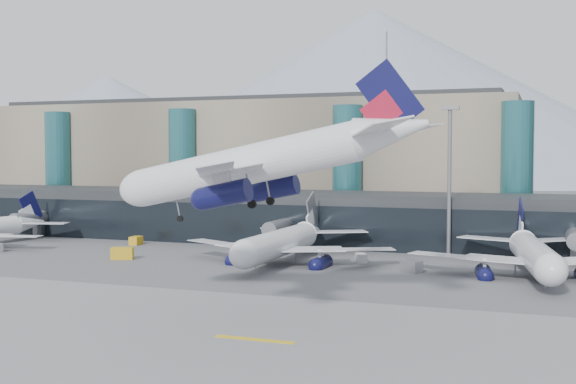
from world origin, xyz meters
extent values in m
plane|color=#515154|center=(0.00, 0.00, 0.00)|extent=(900.00, 900.00, 0.00)
cube|color=slate|center=(0.00, -15.00, 0.02)|extent=(400.00, 40.00, 0.04)
cube|color=gold|center=(20.00, -15.00, 0.05)|extent=(8.00, 1.00, 0.02)
cube|color=black|center=(0.00, 58.00, 5.00)|extent=(170.00, 18.00, 10.00)
cube|color=black|center=(0.00, 49.10, 4.00)|extent=(170.00, 0.40, 8.00)
cylinder|color=slate|center=(-55.00, 47.00, 4.20)|extent=(2.80, 14.00, 2.80)
cube|color=slate|center=(-55.00, 47.00, 1.20)|extent=(1.20, 1.20, 2.40)
cylinder|color=slate|center=(0.00, 47.00, 4.20)|extent=(2.80, 14.00, 2.80)
cube|color=slate|center=(0.00, 47.00, 1.20)|extent=(1.20, 1.20, 2.40)
cylinder|color=slate|center=(50.00, 47.00, 4.20)|extent=(2.80, 14.00, 2.80)
cube|color=slate|center=(50.00, 47.00, 1.20)|extent=(1.20, 1.20, 2.40)
cube|color=gray|center=(-25.00, 90.00, 15.00)|extent=(130.00, 30.00, 30.00)
cube|color=black|center=(-25.00, 90.00, 30.50)|extent=(123.50, 28.00, 1.00)
cylinder|color=#246166|center=(-70.00, 74.00, 14.00)|extent=(6.40, 6.40, 28.00)
cylinder|color=#246166|center=(-35.00, 74.00, 14.00)|extent=(6.40, 6.40, 28.00)
cylinder|color=#246166|center=(5.00, 74.00, 14.00)|extent=(6.40, 6.40, 28.00)
cylinder|color=#246166|center=(40.00, 74.00, 14.00)|extent=(6.40, 6.40, 28.00)
cylinder|color=slate|center=(10.00, 90.00, 38.00)|extent=(0.40, 0.40, 16.00)
cone|color=gray|center=(-260.00, 380.00, 37.50)|extent=(320.00, 320.00, 75.00)
cone|color=gray|center=(-60.00, 380.00, 55.00)|extent=(400.00, 400.00, 110.00)
cylinder|color=slate|center=(30.00, 48.00, 12.50)|extent=(0.70, 0.70, 25.00)
cube|color=slate|center=(30.00, 48.00, 25.30)|extent=(3.00, 1.20, 0.60)
cylinder|color=silver|center=(17.14, -5.93, 18.00)|extent=(25.56, 4.53, 4.23)
ellipsoid|color=silver|center=(4.38, -5.78, 18.00)|extent=(5.97, 4.30, 4.23)
cone|color=silver|center=(33.53, -6.13, 18.21)|extent=(7.34, 4.31, 4.23)
cube|color=silver|center=(18.85, -15.06, 17.30)|extent=(13.15, 19.16, 0.21)
cylinder|color=#0D0E3B|center=(17.42, -12.86, 15.15)|extent=(5.13, 2.39, 2.33)
cube|color=silver|center=(33.47, -11.23, 18.42)|extent=(7.59, 10.09, 0.17)
cube|color=silver|center=(19.07, 3.16, 17.30)|extent=(13.48, 19.11, 0.21)
cylinder|color=#0D0E3B|center=(17.58, 0.99, 15.15)|extent=(5.13, 2.39, 2.33)
cube|color=silver|center=(33.59, -1.02, 18.42)|extent=(7.74, 10.06, 0.17)
cube|color=#0D0E3B|center=(33.90, -6.13, 21.59)|extent=(6.32, 0.33, 7.44)
cube|color=maroon|center=(32.80, -6.12, 20.33)|extent=(4.23, 0.35, 4.07)
cylinder|color=slate|center=(8.21, -5.83, 15.25)|extent=(0.17, 0.17, 3.38)
cylinder|color=black|center=(8.21, -5.83, 13.77)|extent=(0.75, 0.28, 0.75)
cylinder|color=black|center=(18.20, -8.48, 13.77)|extent=(0.97, 0.39, 0.96)
cylinder|color=black|center=(18.26, -3.41, 13.77)|extent=(0.97, 0.39, 0.96)
cone|color=silver|center=(-53.80, 45.95, 4.58)|extent=(5.23, 7.44, 3.93)
cube|color=silver|center=(-48.24, 30.94, 3.73)|extent=(17.83, 9.52, 0.20)
cube|color=silver|center=(-49.15, 44.99, 4.78)|extent=(9.42, 5.73, 0.16)
cube|color=silver|center=(-58.45, 46.91, 4.78)|extent=(8.95, 8.24, 0.16)
cube|color=#0D0E3B|center=(-53.73, 46.28, 7.73)|extent=(1.42, 5.80, 6.93)
cube|color=silver|center=(-53.93, 45.28, 6.55)|extent=(1.07, 3.91, 3.79)
cylinder|color=silver|center=(6.02, 31.00, 4.75)|extent=(4.58, 25.77, 4.26)
ellipsoid|color=silver|center=(5.86, 18.14, 4.75)|extent=(4.34, 6.02, 4.26)
cone|color=silver|center=(6.22, 47.53, 4.96)|extent=(4.35, 7.40, 4.26)
cube|color=silver|center=(15.23, 32.72, 4.05)|extent=(19.32, 13.25, 0.21)
cylinder|color=#0D0E3B|center=(13.01, 31.28, 1.87)|extent=(2.41, 5.17, 2.34)
cube|color=silver|center=(11.37, 47.47, 5.17)|extent=(10.17, 7.65, 0.17)
cube|color=silver|center=(-3.14, 32.95, 4.05)|extent=(19.26, 13.60, 0.21)
cylinder|color=#0D0E3B|center=(-0.96, 31.45, 1.87)|extent=(2.41, 5.17, 2.34)
cube|color=silver|center=(1.08, 47.60, 5.17)|extent=(10.14, 7.81, 0.17)
cube|color=slate|center=(6.23, 47.90, 8.37)|extent=(0.33, 6.37, 7.50)
cube|color=silver|center=(6.22, 46.80, 7.09)|extent=(0.35, 4.26, 4.10)
cylinder|color=slate|center=(5.91, 22.00, 1.98)|extent=(0.17, 0.17, 3.41)
cylinder|color=black|center=(5.91, 22.00, 0.49)|extent=(0.28, 0.76, 0.76)
cylinder|color=black|center=(8.59, 32.07, 0.49)|extent=(0.39, 0.98, 0.97)
cylinder|color=black|center=(3.48, 32.13, 0.49)|extent=(0.39, 0.98, 0.97)
cylinder|color=silver|center=(43.96, 31.00, 4.64)|extent=(8.05, 25.50, 4.17)
ellipsoid|color=silver|center=(45.92, 18.58, 4.64)|extent=(5.03, 6.42, 4.17)
cone|color=silver|center=(41.43, 46.97, 4.85)|extent=(5.24, 7.75, 4.17)
cube|color=silver|center=(46.40, 47.76, 5.06)|extent=(9.62, 8.49, 0.17)
cube|color=silver|center=(34.80, 31.37, 3.96)|extent=(18.96, 10.82, 0.21)
cylinder|color=#0D0E3B|center=(37.16, 30.29, 1.83)|extent=(3.05, 5.33, 2.29)
cube|color=silver|center=(36.46, 46.18, 5.06)|extent=(10.00, 6.44, 0.17)
cube|color=#0D0E3B|center=(41.37, 47.33, 8.19)|extent=(1.22, 6.19, 7.34)
cube|color=silver|center=(41.54, 46.26, 6.94)|extent=(0.94, 4.16, 4.01)
cylinder|color=slate|center=(45.33, 22.30, 1.93)|extent=(0.17, 0.17, 3.33)
cylinder|color=black|center=(45.33, 22.30, 0.48)|extent=(0.38, 0.77, 0.74)
cylinder|color=black|center=(46.26, 32.46, 0.48)|extent=(0.51, 1.00, 0.95)
cylinder|color=black|center=(41.32, 31.67, 0.48)|extent=(0.51, 1.00, 0.95)
cube|color=gold|center=(-28.76, 43.25, 0.81)|extent=(1.96, 2.94, 1.62)
cube|color=#525257|center=(27.06, 28.66, 0.89)|extent=(3.58, 3.21, 1.77)
cube|color=silver|center=(17.71, 35.59, 0.73)|extent=(2.46, 2.90, 1.46)
cube|color=gold|center=(-20.63, 25.85, 0.99)|extent=(4.02, 3.12, 1.97)
camera|label=1|loc=(45.67, -76.94, 17.45)|focal=45.00mm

